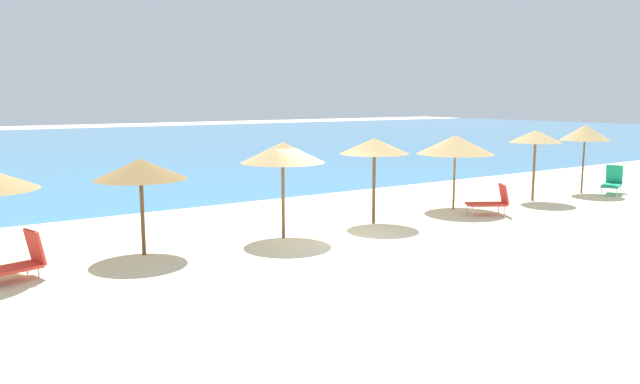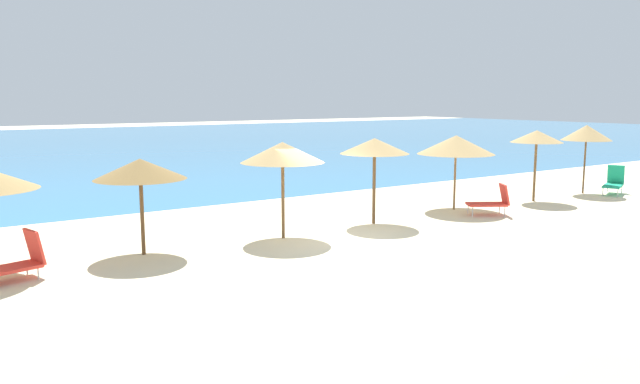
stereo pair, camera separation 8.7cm
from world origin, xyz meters
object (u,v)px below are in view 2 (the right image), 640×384
Objects in this scene: beach_umbrella_2 at (140,169)px; lounge_chair_0 at (11,263)px; beach_umbrella_3 at (283,153)px; beach_umbrella_6 at (537,137)px; beach_umbrella_4 at (375,146)px; beach_umbrella_5 at (456,145)px; lounge_chair_2 at (492,201)px; beach_umbrella_7 at (587,133)px; lounge_chair_1 at (614,182)px.

beach_umbrella_2 reaches higher than lounge_chair_0.
beach_umbrella_3 reaches higher than beach_umbrella_6.
beach_umbrella_4 is 3.86m from beach_umbrella_5.
beach_umbrella_6 is 1.83× the size of lounge_chair_2.
beach_umbrella_4 reaches higher than beach_umbrella_5.
beach_umbrella_5 is at bearing 4.83° from beach_umbrella_4.
beach_umbrella_5 is at bearing -101.21° from lounge_chair_0.
beach_umbrella_2 is 14.76m from beach_umbrella_6.
beach_umbrella_5 is at bearing 177.13° from beach_umbrella_7.
lounge_chair_1 is at bearing -7.88° from beach_umbrella_5.
beach_umbrella_4 is at bearing -101.83° from lounge_chair_0.
beach_umbrella_6 is 4.15m from lounge_chair_2.
lounge_chair_1 is (4.20, -0.66, -1.94)m from beach_umbrella_6.
lounge_chair_2 is at bearing -6.79° from beach_umbrella_2.
beach_umbrella_2 is 19.05m from lounge_chair_1.
lounge_chair_1 is (15.15, -0.62, -1.90)m from beach_umbrella_3.
lounge_chair_1 is at bearing -2.34° from beach_umbrella_3.
beach_umbrella_7 is (18.02, -0.24, 0.33)m from beach_umbrella_2.
lounge_chair_0 is (-14.05, -0.78, -1.86)m from beach_umbrella_5.
beach_umbrella_7 reaches higher than lounge_chair_1.
beach_umbrella_4 is 7.61m from beach_umbrella_6.
beach_umbrella_6 is at bearing -0.87° from beach_umbrella_4.
beach_umbrella_4 is 0.99× the size of beach_umbrella_6.
lounge_chair_1 is at bearing -8.95° from beach_umbrella_6.
lounge_chair_0 is 1.19× the size of lounge_chair_2.
beach_umbrella_4 reaches higher than lounge_chair_0.
beach_umbrella_5 is 1.71× the size of lounge_chair_1.
beach_umbrella_7 is at bearing 0.52° from beach_umbrella_3.
lounge_chair_2 is (-7.72, -0.35, -0.01)m from lounge_chair_1.
beach_umbrella_7 is 21.19m from lounge_chair_0.
beach_umbrella_2 is at bearing 178.34° from beach_umbrella_4.
beach_umbrella_7 reaches higher than lounge_chair_0.
beach_umbrella_2 reaches higher than lounge_chair_1.
beach_umbrella_3 is 1.00× the size of beach_umbrella_6.
lounge_chair_1 is at bearing -3.76° from beach_umbrella_4.
lounge_chair_2 is (11.24, -1.34, -1.66)m from beach_umbrella_2.
beach_umbrella_5 is 8.23m from lounge_chair_1.
beach_umbrella_2 is 3.83m from beach_umbrella_3.
lounge_chair_2 is (-6.79, -1.10, -1.99)m from beach_umbrella_7.
beach_umbrella_6 is at bearing -103.29° from lounge_chair_0.
beach_umbrella_7 is 1.79× the size of lounge_chair_1.
lounge_chair_0 is at bearing -176.83° from beach_umbrella_5.
beach_umbrella_2 is at bearing 64.00° from lounge_chair_1.
beach_umbrella_2 reaches higher than lounge_chair_2.
beach_umbrella_3 is 1.83× the size of lounge_chair_2.
lounge_chair_1 is (18.95, -0.98, -1.65)m from beach_umbrella_2.
beach_umbrella_6 is at bearing -6.68° from beach_umbrella_5.
beach_umbrella_5 is 3.79m from beach_umbrella_6.
lounge_chair_1 is at bearing -2.97° from beach_umbrella_2.
lounge_chair_1 is (22.01, -0.32, 0.08)m from lounge_chair_0.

